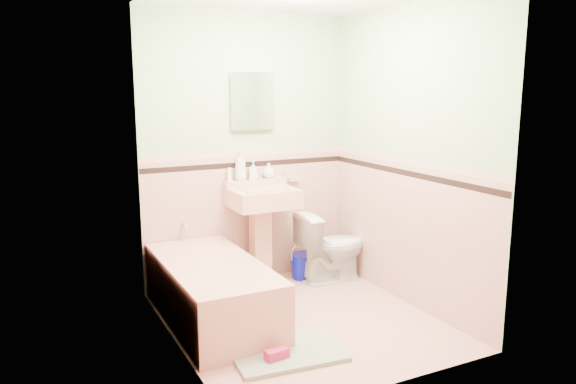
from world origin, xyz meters
name	(u,v)px	position (x,y,z in m)	size (l,w,h in m)	color
floor	(302,321)	(0.00, 0.00, 0.00)	(2.20, 2.20, 0.00)	#D99C8E
wall_back	(247,150)	(0.00, 1.10, 1.25)	(2.50, 2.50, 0.00)	beige
wall_front	(393,188)	(0.00, -1.10, 1.25)	(2.50, 2.50, 0.00)	beige
wall_left	(172,174)	(-1.00, 0.00, 1.25)	(2.50, 2.50, 0.00)	beige
wall_right	(409,157)	(1.00, 0.00, 1.25)	(2.50, 2.50, 0.00)	beige
wainscot_back	(248,219)	(0.00, 1.09, 0.60)	(2.00, 2.00, 0.00)	#DCA193
wainscot_front	(388,294)	(0.00, -1.09, 0.60)	(2.00, 2.00, 0.00)	#DCA193
wainscot_left	(178,266)	(-0.99, 0.00, 0.60)	(2.20, 2.20, 0.00)	#DCA193
wainscot_right	(404,233)	(0.99, 0.00, 0.60)	(2.20, 2.20, 0.00)	#DCA193
accent_back	(248,164)	(0.00, 1.08, 1.12)	(2.00, 2.00, 0.00)	black
accent_front	(390,210)	(0.00, -1.08, 1.12)	(2.00, 2.00, 0.00)	black
accent_left	(176,193)	(-0.98, 0.00, 1.12)	(2.20, 2.20, 0.00)	black
accent_right	(406,173)	(0.98, 0.00, 1.12)	(2.20, 2.20, 0.00)	black
cap_back	(248,154)	(0.00, 1.08, 1.22)	(2.00, 2.00, 0.00)	#D9948B
cap_front	(390,193)	(0.00, -1.08, 1.22)	(2.00, 2.00, 0.00)	#D9948B
cap_left	(175,178)	(-0.98, 0.00, 1.22)	(2.20, 2.20, 0.00)	#D9948B
cap_right	(407,161)	(0.98, 0.00, 1.22)	(2.20, 2.20, 0.00)	#D9948B
bathtub	(212,293)	(-0.63, 0.33, 0.23)	(0.70, 1.50, 0.45)	tan
tub_faucet	(185,224)	(-0.63, 1.05, 0.63)	(0.04, 0.04, 0.12)	silver
sink	(263,238)	(0.05, 0.86, 0.46)	(0.59, 0.48, 0.92)	tan
sink_faucet	(256,183)	(0.05, 1.00, 0.95)	(0.02, 0.02, 0.10)	silver
medicine_cabinet	(253,101)	(0.05, 1.07, 1.70)	(0.42, 0.04, 0.52)	white
soap_dish	(294,179)	(0.47, 1.06, 0.95)	(0.11, 0.06, 0.04)	tan
soap_bottle_left	(240,166)	(-0.09, 1.04, 1.12)	(0.10, 0.10, 0.27)	#B2B2B2
soap_bottle_mid	(253,170)	(0.04, 1.04, 1.07)	(0.07, 0.08, 0.17)	#B2B2B2
soap_bottle_right	(269,171)	(0.19, 1.04, 1.06)	(0.11, 0.11, 0.14)	#B2B2B2
tube	(229,174)	(-0.20, 1.04, 1.05)	(0.04, 0.04, 0.12)	white
toilet	(332,246)	(0.70, 0.71, 0.34)	(0.38, 0.66, 0.67)	white
bucket	(303,266)	(0.47, 0.88, 0.12)	(0.24, 0.24, 0.24)	#050B98
bath_mat	(287,353)	(-0.36, -0.46, 0.02)	(0.76, 0.51, 0.03)	gray
shoe	(277,354)	(-0.47, -0.53, 0.06)	(0.17, 0.08, 0.07)	#BF1E59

